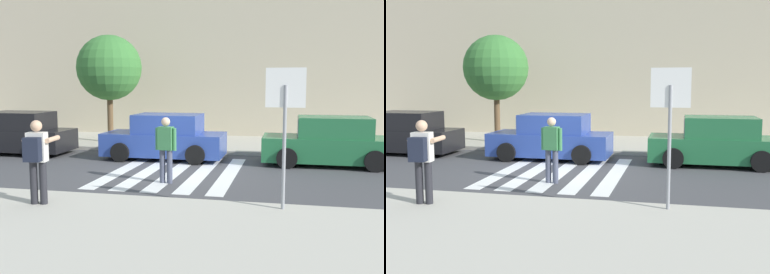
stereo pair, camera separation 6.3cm
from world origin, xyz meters
TOP-DOWN VIEW (x-y plane):
  - ground_plane at (0.00, 0.00)m, footprint 120.00×120.00m
  - sidewalk_near at (0.00, -6.20)m, footprint 60.00×6.00m
  - sidewalk_far at (0.00, 6.00)m, footprint 60.00×4.80m
  - building_facade_far at (0.00, 10.40)m, footprint 56.00×4.00m
  - crosswalk_stripe_0 at (-1.60, 0.20)m, footprint 0.44×5.20m
  - crosswalk_stripe_1 at (-0.80, 0.20)m, footprint 0.44×5.20m
  - crosswalk_stripe_2 at (0.00, 0.20)m, footprint 0.44×5.20m
  - crosswalk_stripe_3 at (0.80, 0.20)m, footprint 0.44×5.20m
  - crosswalk_stripe_4 at (1.60, 0.20)m, footprint 0.44×5.20m
  - stop_sign at (3.18, -3.57)m, footprint 0.76×0.08m
  - photographer_with_backpack at (-1.71, -4.30)m, footprint 0.65×0.89m
  - pedestrian_crossing at (0.14, -1.26)m, footprint 0.58×0.28m
  - parked_car_black at (-6.56, 2.30)m, footprint 4.10×1.92m
  - parked_car_blue at (-0.89, 2.30)m, footprint 4.10×1.92m
  - parked_car_green at (4.52, 2.30)m, footprint 4.10×1.92m
  - street_tree_west at (-4.10, 5.18)m, footprint 2.69×2.69m

SIDE VIEW (x-z plane):
  - ground_plane at x=0.00m, z-range 0.00..0.00m
  - crosswalk_stripe_0 at x=-1.60m, z-range 0.00..0.01m
  - crosswalk_stripe_1 at x=-0.80m, z-range 0.00..0.01m
  - crosswalk_stripe_2 at x=0.00m, z-range 0.00..0.01m
  - crosswalk_stripe_3 at x=0.80m, z-range 0.00..0.01m
  - crosswalk_stripe_4 at x=1.60m, z-range 0.00..0.01m
  - sidewalk_near at x=0.00m, z-range 0.00..0.14m
  - sidewalk_far at x=0.00m, z-range 0.00..0.14m
  - parked_car_black at x=-6.56m, z-range -0.05..1.50m
  - parked_car_blue at x=-0.89m, z-range -0.05..1.50m
  - parked_car_green at x=4.52m, z-range -0.05..1.50m
  - pedestrian_crossing at x=0.14m, z-range 0.11..1.84m
  - photographer_with_backpack at x=-1.71m, z-range 0.31..2.03m
  - stop_sign at x=3.18m, z-range 0.77..3.53m
  - street_tree_west at x=-4.10m, z-range 1.00..5.42m
  - building_facade_far at x=0.00m, z-range 0.00..7.44m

